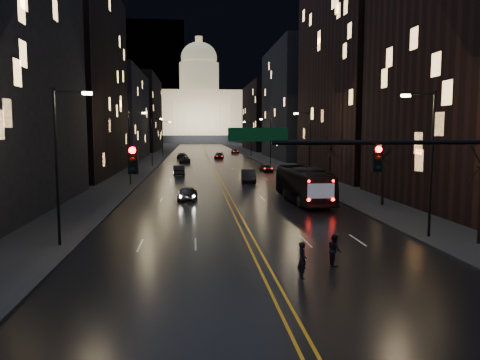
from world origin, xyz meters
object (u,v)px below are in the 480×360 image
object	(u,v)px
oncoming_car_a	(187,193)
receding_car_a	(248,176)
traffic_signal	(437,171)
oncoming_car_b	(179,170)
bus	(304,185)
pedestrian_b	(335,250)
pedestrian_a	(302,260)

from	to	relation	value
oncoming_car_a	receding_car_a	bearing A→B (deg)	-112.11
traffic_signal	oncoming_car_b	bearing A→B (deg)	102.40
traffic_signal	bus	bearing A→B (deg)	87.99
receding_car_a	pedestrian_b	world-z (taller)	receding_car_a
bus	receding_car_a	bearing A→B (deg)	98.79
pedestrian_a	pedestrian_b	xyz separation A→B (m)	(2.05, 1.85, -0.06)
bus	oncoming_car_b	world-z (taller)	bus
receding_car_a	oncoming_car_b	bearing A→B (deg)	134.57
oncoming_car_a	pedestrian_a	size ratio (longest dim) A/B	2.45
bus	oncoming_car_a	world-z (taller)	bus
bus	pedestrian_b	xyz separation A→B (m)	(-3.29, -20.46, -0.83)
bus	pedestrian_b	distance (m)	20.74
receding_car_a	oncoming_car_a	bearing A→B (deg)	-113.29
traffic_signal	oncoming_car_a	world-z (taller)	traffic_signal
receding_car_a	pedestrian_a	world-z (taller)	same
oncoming_car_a	bus	bearing A→B (deg)	175.82
oncoming_car_a	oncoming_car_b	bearing A→B (deg)	-81.01
pedestrian_a	pedestrian_b	bearing A→B (deg)	-50.87
receding_car_a	pedestrian_b	bearing A→B (deg)	-85.92
traffic_signal	oncoming_car_a	bearing A→B (deg)	109.95
traffic_signal	pedestrian_b	xyz separation A→B (m)	(-2.39, 5.00, -4.32)
receding_car_a	pedestrian_b	distance (m)	36.74
receding_car_a	pedestrian_b	xyz separation A→B (m)	(-0.00, -36.74, -0.06)
oncoming_car_b	pedestrian_b	xyz separation A→B (m)	(9.14, -47.45, 0.02)
bus	receding_car_a	world-z (taller)	bus
bus	oncoming_car_a	distance (m)	10.98
bus	receding_car_a	xyz separation A→B (m)	(-3.29, 16.28, -0.78)
bus	pedestrian_a	xyz separation A→B (m)	(-5.34, -22.31, -0.78)
oncoming_car_b	pedestrian_b	distance (m)	48.32
traffic_signal	receding_car_a	size ratio (longest dim) A/B	3.39
pedestrian_a	oncoming_car_a	bearing A→B (deg)	9.84
oncoming_car_a	receding_car_a	distance (m)	16.32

